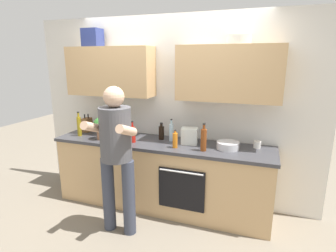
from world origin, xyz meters
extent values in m
plane|color=#756B5B|center=(0.00, 0.00, 0.00)|extent=(12.00, 12.00, 0.00)
cube|color=silver|center=(0.00, 0.36, 1.25)|extent=(4.00, 0.06, 2.50)
cube|color=tan|center=(-0.79, 0.17, 1.77)|extent=(1.22, 0.32, 0.65)
cube|color=tan|center=(0.79, 0.17, 1.77)|extent=(1.22, 0.32, 0.65)
cylinder|color=silver|center=(0.89, 0.17, 2.15)|extent=(0.27, 0.27, 0.10)
cube|color=navy|center=(-1.04, 0.17, 2.22)|extent=(0.24, 0.20, 0.24)
cube|color=tan|center=(0.00, 0.00, 0.43)|extent=(2.80, 0.60, 0.86)
cube|color=#38383D|center=(0.00, 0.00, 0.88)|extent=(2.84, 0.64, 0.04)
cube|color=black|center=(0.38, -0.31, 0.45)|extent=(0.56, 0.02, 0.50)
cylinder|color=silver|center=(0.38, -0.33, 0.68)|extent=(0.52, 0.02, 0.02)
cylinder|color=#383D4C|center=(-0.38, -0.67, 0.44)|extent=(0.14, 0.14, 0.88)
cylinder|color=#383D4C|center=(-0.12, -0.67, 0.44)|extent=(0.14, 0.14, 0.88)
cylinder|color=#4C4C51|center=(-0.25, -0.67, 1.16)|extent=(0.34, 0.34, 0.58)
sphere|color=#D8AD8C|center=(-0.25, -0.67, 1.56)|extent=(0.22, 0.22, 0.22)
cylinder|color=#D8AD8C|center=(-0.45, -0.79, 1.25)|extent=(0.09, 0.31, 0.19)
cylinder|color=#D8AD8C|center=(-0.05, -0.79, 1.25)|extent=(0.09, 0.31, 0.19)
cylinder|color=#8C4C14|center=(-0.77, 0.18, 0.99)|extent=(0.05, 0.05, 0.18)
cylinder|color=#8C4C14|center=(-0.77, 0.18, 1.11)|extent=(0.02, 0.02, 0.06)
cylinder|color=black|center=(-0.77, 0.18, 1.15)|extent=(0.02, 0.02, 0.01)
cylinder|color=silver|center=(0.11, 0.10, 1.01)|extent=(0.06, 0.06, 0.22)
cylinder|color=silver|center=(0.11, 0.10, 1.15)|extent=(0.02, 0.02, 0.06)
cylinder|color=black|center=(0.11, 0.10, 1.19)|extent=(0.03, 0.03, 0.01)
cylinder|color=red|center=(-0.34, -0.11, 1.00)|extent=(0.07, 0.07, 0.20)
cylinder|color=red|center=(-0.34, -0.11, 1.13)|extent=(0.03, 0.03, 0.07)
cylinder|color=black|center=(-0.34, -0.11, 1.17)|extent=(0.03, 0.03, 0.01)
cylinder|color=orange|center=(0.24, -0.14, 0.99)|extent=(0.06, 0.06, 0.18)
cylinder|color=orange|center=(0.24, -0.14, 1.10)|extent=(0.02, 0.02, 0.03)
cylinder|color=black|center=(0.24, -0.14, 1.12)|extent=(0.03, 0.03, 0.01)
cylinder|color=brown|center=(0.59, -0.14, 1.03)|extent=(0.07, 0.07, 0.26)
cylinder|color=brown|center=(0.59, -0.14, 1.19)|extent=(0.03, 0.03, 0.06)
cylinder|color=black|center=(0.59, -0.14, 1.22)|extent=(0.03, 0.03, 0.01)
cylinder|color=olive|center=(-1.17, -0.10, 1.03)|extent=(0.06, 0.06, 0.27)
cylinder|color=olive|center=(-1.17, -0.10, 1.20)|extent=(0.03, 0.03, 0.06)
cylinder|color=black|center=(-1.17, -0.10, 1.23)|extent=(0.03, 0.03, 0.01)
cylinder|color=black|center=(-0.04, 0.13, 0.99)|extent=(0.07, 0.07, 0.17)
cylinder|color=black|center=(-0.04, 0.13, 1.09)|extent=(0.03, 0.03, 0.03)
cylinder|color=black|center=(-0.04, 0.13, 1.12)|extent=(0.04, 0.04, 0.02)
cylinder|color=#471419|center=(-0.91, 0.05, 1.01)|extent=(0.07, 0.07, 0.23)
cylinder|color=#471419|center=(-0.91, 0.05, 1.14)|extent=(0.04, 0.04, 0.03)
cylinder|color=black|center=(-0.91, 0.05, 1.17)|extent=(0.04, 0.04, 0.02)
cylinder|color=#BF4C47|center=(-0.47, 0.00, 0.94)|extent=(0.08, 0.08, 0.09)
cylinder|color=#33598C|center=(-0.64, -0.03, 0.94)|extent=(0.08, 0.08, 0.08)
cylinder|color=white|center=(1.18, 0.18, 0.94)|extent=(0.09, 0.09, 0.08)
cylinder|color=silver|center=(0.85, 0.02, 0.94)|extent=(0.27, 0.27, 0.09)
cube|color=brown|center=(-1.21, 0.13, 1.00)|extent=(0.10, 0.14, 0.20)
cylinder|color=black|center=(-1.22, 0.11, 1.13)|extent=(0.02, 0.02, 0.06)
cylinder|color=black|center=(-1.19, 0.15, 1.13)|extent=(0.02, 0.02, 0.06)
cylinder|color=#9E6647|center=(-0.79, -0.13, 0.96)|extent=(0.12, 0.12, 0.12)
sphere|color=#2D6B28|center=(-0.79, -0.13, 1.10)|extent=(0.20, 0.20, 0.20)
cube|color=silver|center=(0.37, 0.06, 1.00)|extent=(0.22, 0.18, 0.21)
camera|label=1|loc=(1.20, -3.08, 1.94)|focal=28.80mm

